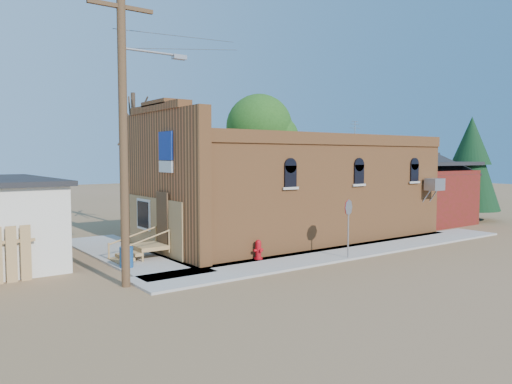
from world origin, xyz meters
TOP-DOWN VIEW (x-y plane):
  - ground at (0.00, 0.00)m, footprint 120.00×120.00m
  - sidewalk_south at (1.50, 0.90)m, footprint 19.00×2.20m
  - sidewalk_west at (-6.30, 6.00)m, footprint 2.60×10.00m
  - brick_bar at (1.64, 5.49)m, footprint 16.40×7.97m
  - red_shed at (11.50, 5.50)m, footprint 5.40×6.40m
  - utility_pole at (-8.14, 1.20)m, footprint 3.12×0.26m
  - tree_bare_near at (-3.00, 13.00)m, footprint 2.80×2.80m
  - tree_leafy at (6.00, 13.50)m, footprint 4.40×4.40m
  - evergreen_tree at (15.50, 4.00)m, footprint 3.60×3.60m
  - fire_hydrant at (-2.71, 1.80)m, footprint 0.42×0.39m
  - stop_sign at (0.28, 0.00)m, footprint 0.58×0.28m
  - trash_barrel at (-7.30, 3.42)m, footprint 0.52×0.52m

SIDE VIEW (x-z plane):
  - ground at x=0.00m, z-range 0.00..0.00m
  - sidewalk_south at x=1.50m, z-range 0.00..0.08m
  - sidewalk_west at x=-6.30m, z-range 0.00..0.08m
  - trash_barrel at x=-7.30m, z-range 0.08..0.81m
  - fire_hydrant at x=-2.71m, z-range 0.07..0.82m
  - stop_sign at x=0.28m, z-range 0.69..2.94m
  - red_shed at x=11.50m, z-range 0.12..4.42m
  - brick_bar at x=1.64m, z-range -0.81..5.49m
  - evergreen_tree at x=15.50m, z-range 0.46..6.96m
  - utility_pole at x=-8.14m, z-range 0.27..9.27m
  - tree_leafy at x=6.00m, z-range 1.86..10.01m
  - tree_bare_near at x=-3.00m, z-range 2.14..9.79m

